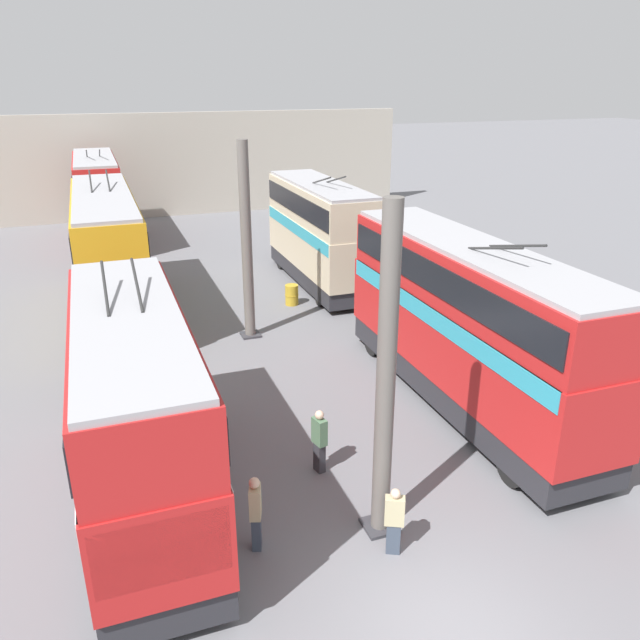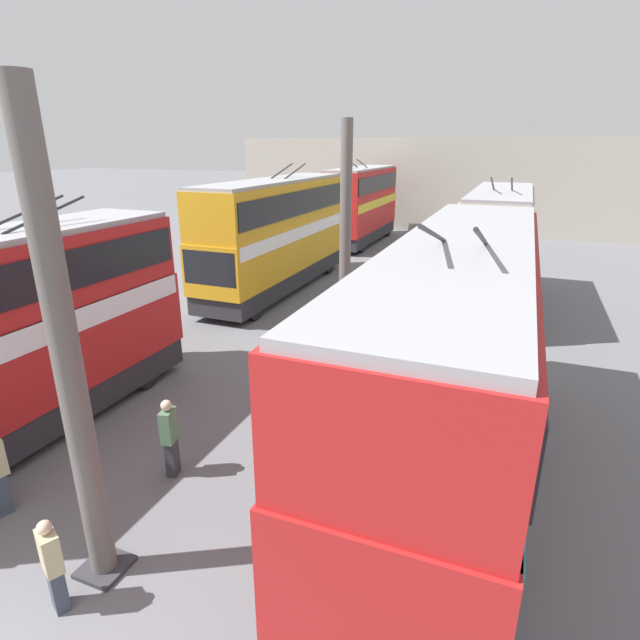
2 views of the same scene
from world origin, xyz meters
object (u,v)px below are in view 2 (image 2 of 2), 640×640
object	(u,v)px
bus_left_far	(497,243)
person_aisle_foreground	(52,563)
oil_drum	(429,307)
bus_right_near	(12,325)
person_aisle_midway	(170,436)
bus_right_far	(362,201)
bus_right_mid	(277,229)
bus_left_near	(455,353)

from	to	relation	value
bus_left_far	person_aisle_foreground	size ratio (longest dim) A/B	5.65
bus_left_far	oil_drum	xyz separation A→B (m)	(-2.43, 2.24, -2.37)
bus_right_near	bus_left_far	bearing A→B (deg)	-33.63
person_aisle_midway	oil_drum	xyz separation A→B (m)	(12.45, -3.20, -0.49)
person_aisle_foreground	oil_drum	world-z (taller)	person_aisle_foreground
bus_left_far	bus_right_near	distance (m)	17.68
bus_right_far	person_aisle_midway	distance (m)	27.64
person_aisle_midway	oil_drum	size ratio (longest dim) A/B	1.93
bus_left_far	oil_drum	world-z (taller)	bus_left_far
bus_right_mid	bus_left_near	bearing A→B (deg)	-140.58
bus_right_mid	bus_right_near	bearing A→B (deg)	180.00
oil_drum	bus_right_near	bearing A→B (deg)	148.43
bus_left_near	bus_left_far	world-z (taller)	bus_left_near
bus_left_near	bus_right_mid	size ratio (longest dim) A/B	1.00
oil_drum	person_aisle_foreground	bearing A→B (deg)	170.21
bus_right_mid	person_aisle_midway	world-z (taller)	bus_right_mid
bus_right_near	oil_drum	size ratio (longest dim) A/B	9.75
bus_left_near	bus_left_far	xyz separation A→B (m)	(12.96, 0.00, -0.10)
bus_right_far	person_aisle_midway	xyz separation A→B (m)	(-27.22, -4.35, -2.03)
bus_left_near	oil_drum	world-z (taller)	bus_left_near
bus_right_far	person_aisle_foreground	bearing A→B (deg)	-171.03
bus_right_mid	oil_drum	distance (m)	8.09
bus_left_far	person_aisle_midway	bearing A→B (deg)	159.92
bus_left_near	bus_right_far	distance (m)	27.12
oil_drum	bus_left_far	bearing A→B (deg)	-42.66
bus_right_mid	oil_drum	world-z (taller)	bus_right_mid
bus_right_near	bus_right_mid	distance (m)	13.68
bus_right_near	oil_drum	bearing A→B (deg)	-31.57
person_aisle_foreground	bus_right_far	bearing A→B (deg)	35.36
bus_right_near	bus_right_mid	size ratio (longest dim) A/B	0.79
bus_right_mid	bus_right_far	world-z (taller)	same
person_aisle_midway	oil_drum	world-z (taller)	person_aisle_midway
bus_left_near	bus_right_near	world-z (taller)	bus_left_near
person_aisle_foreground	person_aisle_midway	world-z (taller)	person_aisle_midway
bus_right_mid	bus_right_far	bearing A→B (deg)	0.00
bus_right_far	person_aisle_foreground	xyz separation A→B (m)	(-30.58, -4.83, -2.13)
bus_left_near	bus_right_near	xyz separation A→B (m)	(-1.77, 9.79, -0.15)
bus_right_near	bus_right_mid	bearing A→B (deg)	-0.00
bus_right_far	bus_left_far	bearing A→B (deg)	-141.55
bus_right_near	bus_left_near	bearing A→B (deg)	-79.78
bus_left_near	person_aisle_midway	xyz separation A→B (m)	(-1.92, 5.44, -1.99)
bus_left_far	bus_right_near	world-z (taller)	bus_left_far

